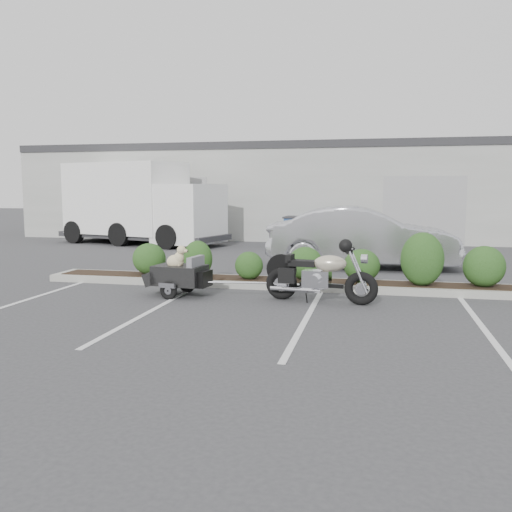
% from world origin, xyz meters
% --- Properties ---
extents(ground, '(90.00, 90.00, 0.00)m').
position_xyz_m(ground, '(0.00, 0.00, 0.00)').
color(ground, '#38383A').
rests_on(ground, ground).
extents(planter_kerb, '(12.00, 1.00, 0.15)m').
position_xyz_m(planter_kerb, '(1.00, 2.20, 0.07)').
color(planter_kerb, '#9E9E93').
rests_on(planter_kerb, ground).
extents(building, '(26.00, 10.00, 4.00)m').
position_xyz_m(building, '(0.00, 17.00, 2.00)').
color(building, '#9EA099').
rests_on(building, ground).
extents(motorcycle, '(2.14, 0.80, 1.23)m').
position_xyz_m(motorcycle, '(1.27, 0.75, 0.49)').
color(motorcycle, black).
rests_on(motorcycle, ground).
extents(pet_trailer, '(1.72, 0.97, 1.02)m').
position_xyz_m(pet_trailer, '(-1.51, 0.77, 0.43)').
color(pet_trailer, black).
rests_on(pet_trailer, ground).
extents(sedan, '(5.04, 1.91, 1.64)m').
position_xyz_m(sedan, '(1.92, 5.46, 0.82)').
color(sedan, '#AFAFB6').
rests_on(sedan, ground).
extents(dumpster, '(1.72, 1.20, 1.12)m').
position_xyz_m(dumpster, '(-0.16, 10.49, 0.57)').
color(dumpster, navy).
rests_on(dumpster, ground).
extents(delivery_truck, '(7.13, 3.94, 3.11)m').
position_xyz_m(delivery_truck, '(-6.60, 10.24, 1.49)').
color(delivery_truck, white).
rests_on(delivery_truck, ground).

